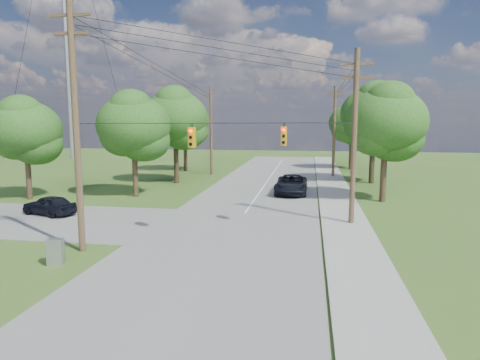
% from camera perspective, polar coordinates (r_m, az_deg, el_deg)
% --- Properties ---
extents(ground, '(140.00, 140.00, 0.00)m').
position_cam_1_polar(ground, '(20.43, -9.31, -10.27)').
color(ground, '#375B1E').
rests_on(ground, ground).
extents(main_road, '(10.00, 100.00, 0.03)m').
position_cam_1_polar(main_road, '(24.59, -1.11, -6.96)').
color(main_road, gray).
rests_on(main_road, ground).
extents(sidewalk_east, '(2.60, 100.00, 0.12)m').
position_cam_1_polar(sidewalk_east, '(24.32, 14.75, -7.29)').
color(sidewalk_east, '#98968E').
rests_on(sidewalk_east, ground).
extents(pole_sw, '(2.00, 0.32, 12.00)m').
position_cam_1_polar(pole_sw, '(21.69, -21.04, 7.11)').
color(pole_sw, brown).
rests_on(pole_sw, ground).
extents(pole_ne, '(2.00, 0.32, 10.50)m').
position_cam_1_polar(pole_ne, '(26.50, 15.00, 5.80)').
color(pole_ne, brown).
rests_on(pole_ne, ground).
extents(pole_north_e, '(2.00, 0.32, 10.00)m').
position_cam_1_polar(pole_north_e, '(48.44, 12.45, 6.40)').
color(pole_north_e, brown).
rests_on(pole_north_e, ground).
extents(pole_north_w, '(2.00, 0.32, 10.00)m').
position_cam_1_polar(pole_north_w, '(49.67, -3.88, 6.61)').
color(pole_north_w, brown).
rests_on(pole_north_w, ground).
extents(power_lines, '(13.93, 29.62, 4.93)m').
position_cam_1_polar(power_lines, '(30.40, 0.18, 13.29)').
color(power_lines, black).
rests_on(power_lines, ground).
extents(traffic_signals, '(4.91, 3.27, 1.05)m').
position_cam_1_polar(traffic_signals, '(23.10, -0.04, 5.85)').
color(traffic_signals, '#C48D0B').
rests_on(traffic_signals, ground).
extents(radio_mast, '(0.70, 0.70, 45.00)m').
position_cam_1_polar(radio_mast, '(76.60, -22.32, 19.64)').
color(radio_mast, gray).
rests_on(radio_mast, ground).
extents(tree_w_near, '(6.00, 6.00, 8.40)m').
position_cam_1_polar(tree_w_near, '(36.29, -14.02, 7.10)').
color(tree_w_near, '#473423').
rests_on(tree_w_near, ground).
extents(tree_w_mid, '(6.40, 6.40, 9.22)m').
position_cam_1_polar(tree_w_mid, '(43.44, -8.62, 8.24)').
color(tree_w_mid, '#473423').
rests_on(tree_w_mid, ground).
extents(tree_w_far, '(6.00, 6.00, 8.73)m').
position_cam_1_polar(tree_w_far, '(53.58, -7.36, 7.87)').
color(tree_w_far, '#473423').
rests_on(tree_w_far, ground).
extents(tree_e_near, '(6.20, 6.20, 8.81)m').
position_cam_1_polar(tree_e_near, '(34.82, 18.88, 7.42)').
color(tree_e_near, '#473423').
rests_on(tree_e_near, ground).
extents(tree_e_mid, '(6.60, 6.60, 9.64)m').
position_cam_1_polar(tree_e_mid, '(44.79, 17.45, 8.37)').
color(tree_e_mid, '#473423').
rests_on(tree_e_mid, ground).
extents(tree_e_far, '(5.80, 5.80, 8.32)m').
position_cam_1_polar(tree_e_far, '(56.59, 14.69, 7.35)').
color(tree_e_far, '#473423').
rests_on(tree_e_far, ground).
extents(tree_cross_n, '(5.60, 5.60, 7.91)m').
position_cam_1_polar(tree_cross_n, '(38.08, -26.71, 6.02)').
color(tree_cross_n, '#473423').
rests_on(tree_cross_n, ground).
extents(car_cross_dark, '(4.23, 2.70, 1.34)m').
position_cam_1_polar(car_cross_dark, '(31.47, -24.10, -3.05)').
color(car_cross_dark, black).
rests_on(car_cross_dark, cross_road).
extents(car_main_north, '(2.69, 5.76, 1.60)m').
position_cam_1_polar(car_main_north, '(37.18, 6.84, -0.58)').
color(car_main_north, black).
rests_on(car_main_north, main_road).
extents(control_cabinet, '(0.76, 0.63, 1.19)m').
position_cam_1_polar(control_cabinet, '(20.80, -23.40, -8.80)').
color(control_cabinet, gray).
rests_on(control_cabinet, ground).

